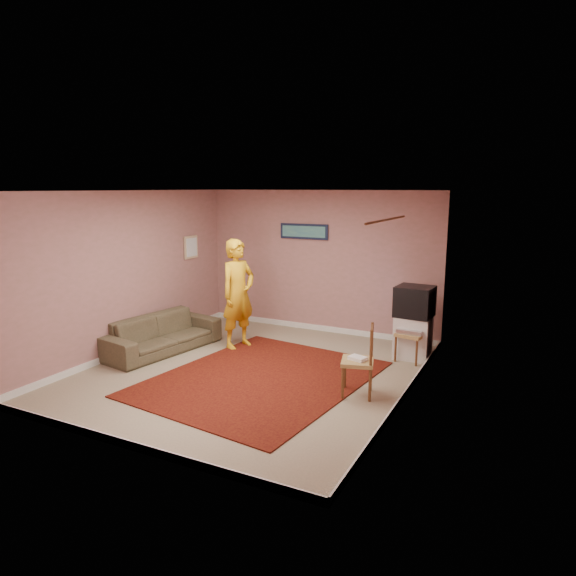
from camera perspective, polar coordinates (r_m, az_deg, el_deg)
The scene contains 26 objects.
ground at distance 7.59m, azimuth -4.17°, elevation -9.30°, with size 5.00×5.00×0.00m, color gray.
wall_back at distance 9.45m, azimuth 3.50°, elevation 2.91°, with size 4.50×0.02×2.60m, color #A86E71.
wall_front at distance 5.31m, azimuth -18.32°, elevation -4.14°, with size 4.50×0.02×2.60m, color #A86E71.
wall_left at distance 8.61m, azimuth -17.29°, elevation 1.62°, with size 0.02×5.00×2.60m, color #A86E71.
wall_right at distance 6.41m, azimuth 13.23°, elevation -1.31°, with size 0.02×5.00×2.60m, color #A86E71.
ceiling at distance 7.12m, azimuth -4.47°, elevation 10.72°, with size 4.50×5.00×0.02m, color white.
baseboard_back at distance 9.69m, azimuth 3.39°, elevation -4.43°, with size 4.50×0.02×0.10m, color silver.
baseboard_front at distance 5.77m, azimuth -17.46°, elevation -16.20°, with size 4.50×0.02×0.10m, color silver.
baseboard_left at distance 8.88m, azimuth -16.78°, elevation -6.36°, with size 0.02×5.00×0.10m, color silver.
baseboard_right at distance 6.78m, azimuth 12.67°, elevation -11.68°, with size 0.02×5.00×0.10m, color silver.
window at distance 5.52m, azimuth 11.04°, elevation -1.61°, with size 0.01×1.10×1.50m, color black.
curtain_sheer at distance 5.43m, azimuth 10.39°, elevation -3.97°, with size 0.01×0.75×2.10m, color white.
curtain_floral at distance 6.09m, azimuth 12.12°, elevation -2.38°, with size 0.01×0.35×2.10m, color white.
curtain_rod at distance 5.41m, azimuth 10.93°, elevation 7.46°, with size 0.02×0.02×1.40m, color brown.
picture_back at distance 9.47m, azimuth 1.78°, elevation 6.30°, with size 0.95×0.04×0.28m.
picture_left at distance 9.75m, azimuth -10.72°, elevation 4.48°, with size 0.04×0.38×0.42m.
area_rug at distance 7.33m, azimuth -2.98°, elevation -9.99°, with size 2.60×3.25×0.02m, color #320507.
tv_cabinet at distance 8.33m, azimuth 13.71°, elevation -5.32°, with size 0.53×0.48×0.67m, color silver.
crt_tv at distance 8.19m, azimuth 13.86°, elevation -1.45°, with size 0.59×0.53×0.48m.
chair_a at distance 8.10m, azimuth 13.52°, elevation -4.29°, with size 0.46×0.44×0.48m.
dvd_player at distance 8.11m, azimuth 13.51°, elevation -4.66°, with size 0.39×0.28×0.07m, color #B8B8BD.
blue_throw at distance 8.23m, azimuth 13.88°, elevation -2.81°, with size 0.36×0.04×0.38m, color #80A7D2.
chair_b at distance 6.66m, azimuth 7.75°, elevation -7.16°, with size 0.50×0.51×0.51m.
game_console at distance 6.68m, azimuth 7.74°, elevation -7.73°, with size 0.21×0.16×0.04m, color white.
sofa at distance 8.67m, azimuth -13.83°, elevation -4.96°, with size 2.01×0.78×0.59m, color brown.
person at distance 8.54m, azimuth -5.56°, elevation -0.66°, with size 0.66×0.44×1.82m, color gold.
Camera 1 is at (3.67, -6.10, 2.65)m, focal length 32.00 mm.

